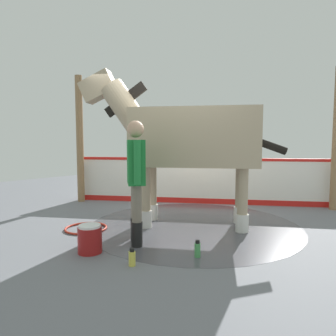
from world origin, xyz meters
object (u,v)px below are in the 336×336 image
(bottle_shampoo, at_px, (132,258))
(bottle_spray, at_px, (197,249))
(handler, at_px, (136,174))
(hose_coil, at_px, (86,228))
(horse, at_px, (187,138))
(wash_bucket, at_px, (90,239))

(bottle_shampoo, xyz_separation_m, bottle_spray, (-0.40, -0.70, 0.00))
(handler, height_order, bottle_shampoo, handler)
(bottle_shampoo, bearing_deg, bottle_spray, -119.91)
(bottle_shampoo, height_order, hose_coil, bottle_shampoo)
(handler, relative_size, bottle_spray, 7.98)
(horse, xyz_separation_m, wash_bucket, (0.12, 1.81, -1.27))
(bottle_shampoo, bearing_deg, handler, -46.18)
(wash_bucket, bearing_deg, handler, -107.18)
(handler, relative_size, bottle_shampoo, 8.34)
(horse, xyz_separation_m, hose_coil, (1.04, 1.27, -1.43))
(bottle_shampoo, bearing_deg, wash_bucket, 6.50)
(bottle_shampoo, distance_m, hose_coil, 1.69)
(horse, distance_m, bottle_spray, 1.96)
(handler, xyz_separation_m, hose_coil, (1.11, 0.08, -0.95))
(wash_bucket, bearing_deg, horse, -93.80)
(handler, bearing_deg, bottle_spray, -41.48)
(horse, distance_m, hose_coil, 2.18)
(handler, xyz_separation_m, wash_bucket, (0.19, 0.62, -0.79))
(handler, bearing_deg, hose_coil, 132.58)
(bottle_spray, bearing_deg, horse, -46.26)
(wash_bucket, height_order, bottle_shampoo, wash_bucket)
(handler, relative_size, hose_coil, 2.51)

